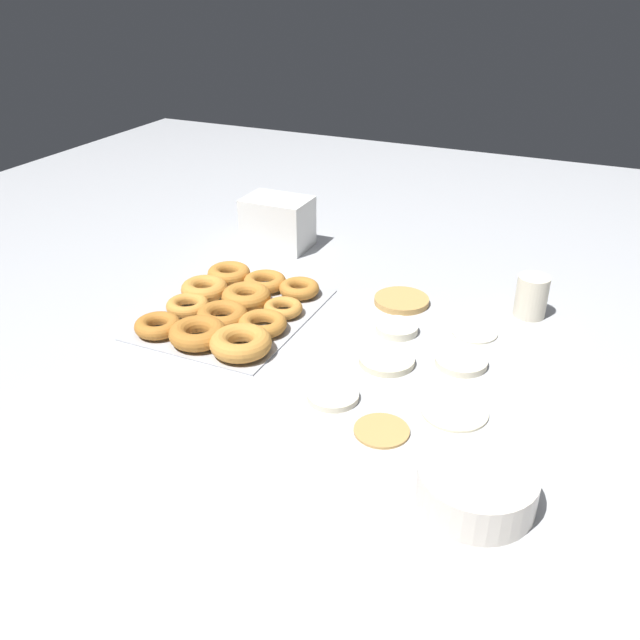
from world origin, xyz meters
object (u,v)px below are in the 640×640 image
at_px(pancake_2, 387,360).
at_px(batter_bowl, 476,487).
at_px(pancake_5, 455,411).
at_px(donut_tray, 231,309).
at_px(pancake_6, 461,362).
at_px(paper_cup, 531,296).
at_px(pancake_7, 402,301).
at_px(pancake_0, 382,429).
at_px(pancake_3, 333,396).
at_px(pancake_4, 397,328).
at_px(container_stack, 278,223).
at_px(pancake_1, 475,331).

bearing_deg(pancake_2, batter_bowl, 38.48).
distance_m(pancake_5, donut_tray, 0.50).
bearing_deg(pancake_5, batter_bowl, 22.11).
relative_size(pancake_6, batter_bowl, 0.59).
height_order(donut_tray, paper_cup, paper_cup).
bearing_deg(pancake_7, paper_cup, 102.45).
relative_size(pancake_0, donut_tray, 0.23).
relative_size(pancake_3, pancake_5, 0.80).
xyz_separation_m(pancake_2, pancake_7, (-0.23, -0.05, 0.00)).
bearing_deg(pancake_7, donut_tray, -55.30).
relative_size(pancake_4, container_stack, 0.51).
xyz_separation_m(pancake_6, donut_tray, (0.02, -0.46, 0.01)).
bearing_deg(pancake_5, pancake_2, -122.90).
bearing_deg(pancake_6, batter_bowl, 17.05).
distance_m(pancake_7, container_stack, 0.42).
distance_m(pancake_4, pancake_7, 0.12).
relative_size(pancake_3, pancake_4, 1.05).
bearing_deg(pancake_4, pancake_6, 65.20).
height_order(pancake_2, container_stack, container_stack).
distance_m(pancake_0, pancake_7, 0.44).
bearing_deg(container_stack, pancake_3, 35.30).
bearing_deg(pancake_4, pancake_7, -165.77).
height_order(pancake_4, pancake_6, pancake_4).
height_order(pancake_0, pancake_1, same).
distance_m(pancake_4, batter_bowl, 0.46).
bearing_deg(pancake_6, paper_cup, 162.10).
height_order(pancake_5, container_stack, container_stack).
bearing_deg(pancake_4, container_stack, -125.44).
distance_m(donut_tray, batter_bowl, 0.64).
relative_size(pancake_4, pancake_6, 0.88).
distance_m(batter_bowl, container_stack, 0.94).
height_order(pancake_5, pancake_7, pancake_7).
bearing_deg(container_stack, paper_cup, 79.49).
distance_m(pancake_0, pancake_3, 0.11).
xyz_separation_m(pancake_1, container_stack, (-0.23, -0.54, 0.06)).
bearing_deg(pancake_3, pancake_4, 174.81).
bearing_deg(pancake_5, container_stack, -131.01).
relative_size(pancake_3, paper_cup, 1.00).
distance_m(pancake_3, pancake_6, 0.25).
bearing_deg(pancake_2, paper_cup, 145.54).
distance_m(pancake_2, pancake_4, 0.12).
bearing_deg(batter_bowl, pancake_6, -162.95).
bearing_deg(pancake_6, pancake_7, -137.04).
xyz_separation_m(pancake_2, donut_tray, (-0.03, -0.34, 0.01)).
distance_m(pancake_1, paper_cup, 0.15).
height_order(pancake_2, pancake_5, pancake_2).
height_order(pancake_6, paper_cup, paper_cup).
xyz_separation_m(pancake_3, pancake_6, (-0.19, 0.16, 0.00)).
bearing_deg(pancake_1, pancake_0, -9.18).
distance_m(pancake_1, pancake_3, 0.35).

